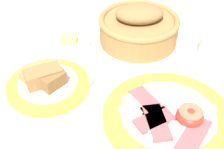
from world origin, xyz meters
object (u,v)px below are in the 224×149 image
(breakfast_plate, at_px, (169,116))
(bread_basket, at_px, (139,26))
(sugar_cup, at_px, (217,46))
(teaspoon_by_saucer, at_px, (92,70))
(bread_plate, at_px, (47,82))
(butter_dish, at_px, (69,43))

(breakfast_plate, relative_size, bread_basket, 1.24)
(sugar_cup, height_order, teaspoon_by_saucer, sugar_cup)
(sugar_cup, relative_size, bread_basket, 0.40)
(bread_plate, distance_m, bread_basket, 0.28)
(teaspoon_by_saucer, bearing_deg, sugar_cup, 111.72)
(breakfast_plate, relative_size, sugar_cup, 3.09)
(sugar_cup, distance_m, bread_basket, 0.20)
(butter_dish, height_order, teaspoon_by_saucer, butter_dish)
(breakfast_plate, bearing_deg, bread_basket, 111.33)
(bread_plate, xyz_separation_m, butter_dish, (-0.01, 0.16, -0.01))
(breakfast_plate, height_order, butter_dish, breakfast_plate)
(bread_basket, distance_m, teaspoon_by_saucer, 0.18)
(sugar_cup, bearing_deg, teaspoon_by_saucer, -155.57)
(breakfast_plate, xyz_separation_m, sugar_cup, (0.09, 0.24, 0.02))
(breakfast_plate, distance_m, sugar_cup, 0.25)
(bread_plate, height_order, sugar_cup, sugar_cup)
(bread_plate, bearing_deg, breakfast_plate, -7.85)
(bread_basket, distance_m, butter_dish, 0.18)
(teaspoon_by_saucer, bearing_deg, bread_plate, -50.02)
(sugar_cup, height_order, butter_dish, sugar_cup)
(breakfast_plate, height_order, sugar_cup, sugar_cup)
(bread_plate, height_order, bread_basket, bread_basket)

